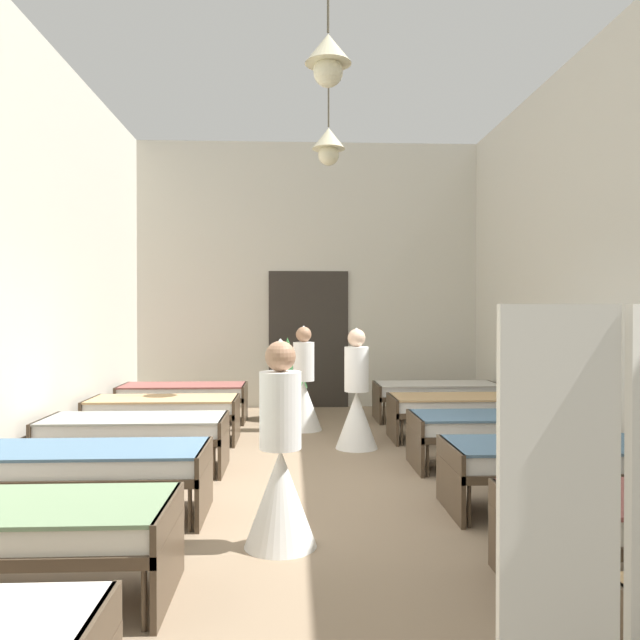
{
  "coord_description": "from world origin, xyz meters",
  "views": [
    {
      "loc": [
        -0.31,
        -5.92,
        1.67
      ],
      "look_at": [
        0.0,
        0.74,
        1.59
      ],
      "focal_mm": 35.34,
      "sensor_mm": 36.0,
      "label": 1
    }
  ],
  "objects_px": {
    "bed_right_row_5": "(436,392)",
    "potted_plant": "(287,369)",
    "bed_left_row_2": "(89,464)",
    "bed_right_row_4": "(462,406)",
    "bed_left_row_3": "(135,430)",
    "bed_right_row_2": "(559,459)",
    "bed_left_row_4": "(164,408)",
    "nurse_near_aisle": "(356,405)",
    "nurse_far_aisle": "(280,473)",
    "bed_left_row_1": "(6,527)",
    "nurse_mid_aisle": "(304,393)",
    "bed_left_row_5": "(184,393)",
    "bed_right_row_3": "(500,427)"
  },
  "relations": [
    {
      "from": "potted_plant",
      "to": "bed_right_row_2",
      "type": "bearing_deg",
      "value": -63.7
    },
    {
      "from": "bed_left_row_2",
      "to": "bed_right_row_4",
      "type": "distance_m",
      "value": 4.91
    },
    {
      "from": "bed_left_row_1",
      "to": "bed_left_row_5",
      "type": "xyz_separation_m",
      "value": [
        0.0,
        5.99,
        0.0
      ]
    },
    {
      "from": "bed_right_row_3",
      "to": "bed_left_row_1",
      "type": "bearing_deg",
      "value": -142.46
    },
    {
      "from": "nurse_near_aisle",
      "to": "nurse_far_aisle",
      "type": "height_order",
      "value": "same"
    },
    {
      "from": "bed_left_row_1",
      "to": "bed_right_row_4",
      "type": "height_order",
      "value": "same"
    },
    {
      "from": "bed_left_row_4",
      "to": "nurse_mid_aisle",
      "type": "height_order",
      "value": "nurse_mid_aisle"
    },
    {
      "from": "bed_left_row_4",
      "to": "nurse_mid_aisle",
      "type": "relative_size",
      "value": 1.28
    },
    {
      "from": "nurse_mid_aisle",
      "to": "bed_right_row_3",
      "type": "bearing_deg",
      "value": -161.76
    },
    {
      "from": "bed_left_row_2",
      "to": "bed_left_row_4",
      "type": "bearing_deg",
      "value": 90.0
    },
    {
      "from": "bed_right_row_2",
      "to": "bed_left_row_3",
      "type": "bearing_deg",
      "value": 158.98
    },
    {
      "from": "bed_left_row_5",
      "to": "potted_plant",
      "type": "relative_size",
      "value": 1.48
    },
    {
      "from": "bed_left_row_2",
      "to": "bed_right_row_2",
      "type": "bearing_deg",
      "value": 0.0
    },
    {
      "from": "bed_left_row_2",
      "to": "bed_left_row_3",
      "type": "relative_size",
      "value": 1.0
    },
    {
      "from": "bed_right_row_3",
      "to": "nurse_mid_aisle",
      "type": "distance_m",
      "value": 3.06
    },
    {
      "from": "bed_left_row_4",
      "to": "potted_plant",
      "type": "height_order",
      "value": "potted_plant"
    },
    {
      "from": "nurse_far_aisle",
      "to": "potted_plant",
      "type": "distance_m",
      "value": 5.38
    },
    {
      "from": "bed_left_row_1",
      "to": "potted_plant",
      "type": "bearing_deg",
      "value": 75.62
    },
    {
      "from": "nurse_near_aisle",
      "to": "potted_plant",
      "type": "bearing_deg",
      "value": 52.58
    },
    {
      "from": "bed_right_row_3",
      "to": "nurse_mid_aisle",
      "type": "xyz_separation_m",
      "value": [
        -2.08,
        2.25,
        0.09
      ]
    },
    {
      "from": "bed_right_row_2",
      "to": "nurse_far_aisle",
      "type": "relative_size",
      "value": 1.28
    },
    {
      "from": "bed_left_row_4",
      "to": "nurse_mid_aisle",
      "type": "distance_m",
      "value": 1.97
    },
    {
      "from": "bed_right_row_4",
      "to": "nurse_near_aisle",
      "type": "distance_m",
      "value": 1.53
    },
    {
      "from": "bed_left_row_5",
      "to": "potted_plant",
      "type": "height_order",
      "value": "potted_plant"
    },
    {
      "from": "bed_right_row_2",
      "to": "bed_left_row_2",
      "type": "bearing_deg",
      "value": 180.0
    },
    {
      "from": "bed_left_row_3",
      "to": "bed_right_row_5",
      "type": "bearing_deg",
      "value": 37.54
    },
    {
      "from": "nurse_far_aisle",
      "to": "bed_right_row_5",
      "type": "bearing_deg",
      "value": 71.19
    },
    {
      "from": "bed_left_row_2",
      "to": "potted_plant",
      "type": "xyz_separation_m",
      "value": [
        1.58,
        4.68,
        0.36
      ]
    },
    {
      "from": "bed_right_row_2",
      "to": "bed_right_row_5",
      "type": "relative_size",
      "value": 1.0
    },
    {
      "from": "bed_right_row_2",
      "to": "bed_left_row_4",
      "type": "relative_size",
      "value": 1.0
    },
    {
      "from": "bed_right_row_2",
      "to": "potted_plant",
      "type": "xyz_separation_m",
      "value": [
        -2.31,
        4.68,
        0.36
      ]
    },
    {
      "from": "potted_plant",
      "to": "bed_left_row_5",
      "type": "bearing_deg",
      "value": -173.17
    },
    {
      "from": "nurse_far_aisle",
      "to": "potted_plant",
      "type": "xyz_separation_m",
      "value": [
        0.02,
        5.37,
        0.26
      ]
    },
    {
      "from": "bed_left_row_3",
      "to": "nurse_far_aisle",
      "type": "bearing_deg",
      "value": -54.43
    },
    {
      "from": "bed_right_row_3",
      "to": "bed_right_row_4",
      "type": "xyz_separation_m",
      "value": [
        0.0,
        1.5,
        0.0
      ]
    },
    {
      "from": "bed_left_row_3",
      "to": "bed_right_row_5",
      "type": "height_order",
      "value": "same"
    },
    {
      "from": "bed_right_row_5",
      "to": "potted_plant",
      "type": "height_order",
      "value": "potted_plant"
    },
    {
      "from": "bed_left_row_2",
      "to": "potted_plant",
      "type": "distance_m",
      "value": 4.95
    },
    {
      "from": "bed_left_row_3",
      "to": "bed_left_row_4",
      "type": "height_order",
      "value": "same"
    },
    {
      "from": "bed_left_row_1",
      "to": "potted_plant",
      "type": "distance_m",
      "value": 6.39
    },
    {
      "from": "bed_left_row_1",
      "to": "bed_left_row_4",
      "type": "relative_size",
      "value": 1.0
    },
    {
      "from": "bed_left_row_2",
      "to": "nurse_mid_aisle",
      "type": "relative_size",
      "value": 1.28
    },
    {
      "from": "bed_right_row_5",
      "to": "potted_plant",
      "type": "bearing_deg",
      "value": 175.31
    },
    {
      "from": "nurse_far_aisle",
      "to": "potted_plant",
      "type": "bearing_deg",
      "value": 95.21
    },
    {
      "from": "bed_left_row_3",
      "to": "bed_left_row_4",
      "type": "relative_size",
      "value": 1.0
    },
    {
      "from": "bed_left_row_2",
      "to": "bed_right_row_3",
      "type": "height_order",
      "value": "same"
    },
    {
      "from": "bed_right_row_2",
      "to": "bed_left_row_4",
      "type": "bearing_deg",
      "value": 142.46
    },
    {
      "from": "bed_right_row_5",
      "to": "bed_right_row_3",
      "type": "bearing_deg",
      "value": -90.0
    },
    {
      "from": "bed_left_row_3",
      "to": "potted_plant",
      "type": "xyz_separation_m",
      "value": [
        1.58,
        3.18,
        0.36
      ]
    },
    {
      "from": "bed_right_row_2",
      "to": "bed_right_row_4",
      "type": "distance_m",
      "value": 2.99
    }
  ]
}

